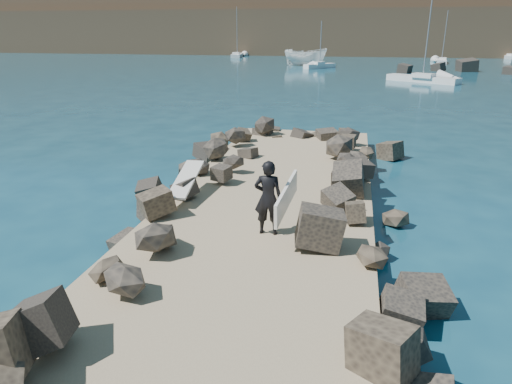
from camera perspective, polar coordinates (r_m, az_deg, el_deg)
ground at (r=13.04m, az=0.92°, el=-4.77°), size 800.00×800.00×0.00m
jetty at (r=11.15m, az=-1.08°, el=-7.52°), size 6.00×26.00×0.60m
riprap_left at (r=12.40m, az=-13.75°, el=-4.17°), size 2.60×22.00×1.00m
riprap_right at (r=11.29m, az=14.10°, el=-6.66°), size 2.60×22.00×1.00m
surfboard_resting at (r=13.90m, az=-8.70°, el=1.16°), size 0.72×2.29×0.08m
boat_imported at (r=75.54m, az=6.19°, el=16.45°), size 7.29×3.81×2.68m
surfer_with_board at (r=11.05m, az=1.85°, el=-0.72°), size 0.91×2.33×1.88m
sailboat_c at (r=54.11m, az=20.11°, el=13.14°), size 7.50×5.90×9.44m
sailboat_f at (r=106.11m, az=28.96°, el=14.57°), size 2.59×5.93×7.13m
sailboat_b at (r=70.44m, az=7.96°, el=15.35°), size 4.54×4.82×6.72m
sailboat_e at (r=99.71m, az=-2.37°, el=16.72°), size 3.00×8.51×9.92m
sailboat_d at (r=86.61m, az=22.19°, el=14.91°), size 2.62×7.22×8.53m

